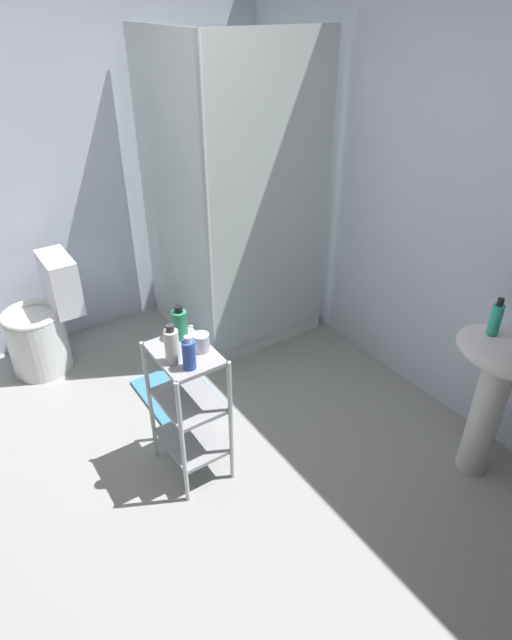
# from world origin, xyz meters

# --- Properties ---
(ground_plane) EXTENTS (4.20, 4.20, 0.02)m
(ground_plane) POSITION_xyz_m (0.00, 0.00, -0.01)
(ground_plane) COLOR #969793
(wall_back) EXTENTS (4.20, 0.14, 2.50)m
(wall_back) POSITION_xyz_m (0.01, 1.85, 1.25)
(wall_back) COLOR silver
(wall_back) RESTS_ON ground_plane
(wall_left) EXTENTS (0.10, 4.20, 2.50)m
(wall_left) POSITION_xyz_m (-1.85, 0.00, 1.25)
(wall_left) COLOR silver
(wall_left) RESTS_ON ground_plane
(shower_stall) EXTENTS (0.92, 0.92, 2.00)m
(shower_stall) POSITION_xyz_m (-1.20, 1.18, 0.46)
(shower_stall) COLOR white
(shower_stall) RESTS_ON ground_plane
(pedestal_sink) EXTENTS (0.46, 0.37, 0.81)m
(pedestal_sink) POSITION_xyz_m (0.67, 1.52, 0.58)
(pedestal_sink) COLOR white
(pedestal_sink) RESTS_ON ground_plane
(toilet) EXTENTS (0.37, 0.49, 0.76)m
(toilet) POSITION_xyz_m (-1.48, -0.07, 0.31)
(toilet) COLOR white
(toilet) RESTS_ON ground_plane
(storage_cart) EXTENTS (0.38, 0.28, 0.74)m
(storage_cart) POSITION_xyz_m (-0.16, 0.30, 0.44)
(storage_cart) COLOR silver
(storage_cart) RESTS_ON ground_plane
(hand_soap_bottle) EXTENTS (0.05, 0.05, 0.18)m
(hand_soap_bottle) POSITION_xyz_m (0.59, 1.50, 0.89)
(hand_soap_bottle) COLOR #2DBC99
(hand_soap_bottle) RESTS_ON pedestal_sink
(shampoo_bottle_blue) EXTENTS (0.06, 0.06, 0.16)m
(shampoo_bottle_blue) POSITION_xyz_m (-0.04, 0.27, 0.81)
(shampoo_bottle_blue) COLOR blue
(shampoo_bottle_blue) RESTS_ON storage_cart
(body_wash_bottle_green) EXTENTS (0.07, 0.07, 0.17)m
(body_wash_bottle_green) POSITION_xyz_m (-0.27, 0.35, 0.82)
(body_wash_bottle_green) COLOR #2D9460
(body_wash_bottle_green) RESTS_ON storage_cart
(lotion_bottle_white) EXTENTS (0.06, 0.06, 0.19)m
(lotion_bottle_white) POSITION_xyz_m (-0.12, 0.23, 0.83)
(lotion_bottle_white) COLOR white
(lotion_bottle_white) RESTS_ON storage_cart
(rinse_cup) EXTENTS (0.08, 0.08, 0.09)m
(rinse_cup) POSITION_xyz_m (-0.13, 0.38, 0.78)
(rinse_cup) COLOR silver
(rinse_cup) RESTS_ON storage_cart
(bath_mat) EXTENTS (0.60, 0.40, 0.02)m
(bath_mat) POSITION_xyz_m (-0.70, 0.49, 0.01)
(bath_mat) COLOR teal
(bath_mat) RESTS_ON ground_plane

